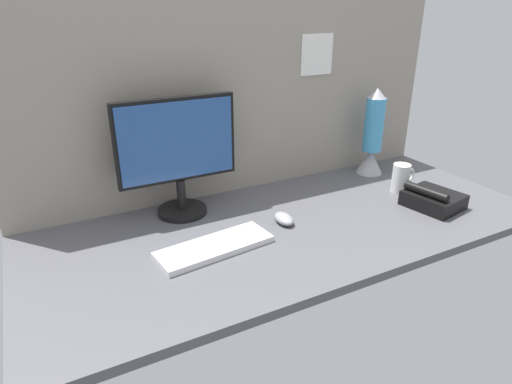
{
  "coord_description": "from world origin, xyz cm",
  "views": [
    {
      "loc": [
        -75.65,
        -117.71,
        71.93
      ],
      "look_at": [
        -12.43,
        0.0,
        14.0
      ],
      "focal_mm": 30.97,
      "sensor_mm": 36.0,
      "label": 1
    }
  ],
  "objects_px": {
    "mouse": "(285,219)",
    "mug_ceramic_white": "(401,178)",
    "monitor": "(178,152)",
    "lava_lamp": "(372,139)",
    "desk_phone": "(433,199)",
    "keyboard": "(215,247)"
  },
  "relations": [
    {
      "from": "mouse",
      "to": "mug_ceramic_white",
      "type": "height_order",
      "value": "mug_ceramic_white"
    },
    {
      "from": "monitor",
      "to": "mug_ceramic_white",
      "type": "xyz_separation_m",
      "value": [
        0.85,
        -0.23,
        -0.18
      ]
    },
    {
      "from": "monitor",
      "to": "lava_lamp",
      "type": "bearing_deg",
      "value": -0.35
    },
    {
      "from": "lava_lamp",
      "to": "desk_phone",
      "type": "relative_size",
      "value": 1.76
    },
    {
      "from": "keyboard",
      "to": "mouse",
      "type": "height_order",
      "value": "mouse"
    },
    {
      "from": "keyboard",
      "to": "lava_lamp",
      "type": "height_order",
      "value": "lava_lamp"
    },
    {
      "from": "keyboard",
      "to": "mouse",
      "type": "relative_size",
      "value": 3.85
    },
    {
      "from": "keyboard",
      "to": "mug_ceramic_white",
      "type": "relative_size",
      "value": 3.12
    },
    {
      "from": "mug_ceramic_white",
      "to": "desk_phone",
      "type": "height_order",
      "value": "mug_ceramic_white"
    },
    {
      "from": "mouse",
      "to": "desk_phone",
      "type": "xyz_separation_m",
      "value": [
        0.57,
        -0.14,
        0.01
      ]
    },
    {
      "from": "mug_ceramic_white",
      "to": "keyboard",
      "type": "bearing_deg",
      "value": -175.25
    },
    {
      "from": "monitor",
      "to": "mug_ceramic_white",
      "type": "distance_m",
      "value": 0.9
    },
    {
      "from": "mug_ceramic_white",
      "to": "lava_lamp",
      "type": "relative_size",
      "value": 0.31
    },
    {
      "from": "mouse",
      "to": "desk_phone",
      "type": "relative_size",
      "value": 0.44
    },
    {
      "from": "mouse",
      "to": "mug_ceramic_white",
      "type": "relative_size",
      "value": 0.81
    },
    {
      "from": "monitor",
      "to": "keyboard",
      "type": "relative_size",
      "value": 1.16
    },
    {
      "from": "mouse",
      "to": "mug_ceramic_white",
      "type": "xyz_separation_m",
      "value": [
        0.56,
        0.02,
        0.04
      ]
    },
    {
      "from": "mouse",
      "to": "lava_lamp",
      "type": "height_order",
      "value": "lava_lamp"
    },
    {
      "from": "desk_phone",
      "to": "mug_ceramic_white",
      "type": "bearing_deg",
      "value": 90.56
    },
    {
      "from": "lava_lamp",
      "to": "desk_phone",
      "type": "bearing_deg",
      "value": -95.28
    },
    {
      "from": "lava_lamp",
      "to": "desk_phone",
      "type": "distance_m",
      "value": 0.42
    },
    {
      "from": "mouse",
      "to": "desk_phone",
      "type": "bearing_deg",
      "value": -11.18
    }
  ]
}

